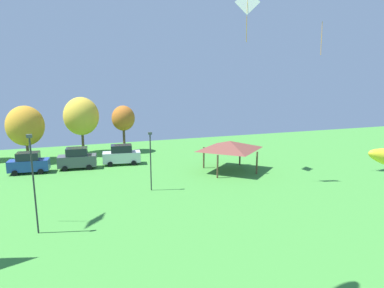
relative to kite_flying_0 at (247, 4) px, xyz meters
name	(u,v)px	position (x,y,z in m)	size (l,w,h in m)	color
kite_flying_0	(247,4)	(0.00, 0.00, 0.00)	(2.21, 0.96, 4.80)	white
kite_flying_4	(322,9)	(10.40, 2.44, 0.59)	(4.34, 3.93, 5.30)	purple
parked_car_leftmost	(29,163)	(-21.47, 11.37, -16.48)	(4.49, 2.20, 2.45)	#234299
parked_car_second_from_left	(77,159)	(-16.16, 11.58, -16.43)	(4.57, 2.36, 2.57)	#4C5156
parked_car_third_from_left	(122,155)	(-10.85, 11.86, -16.45)	(4.78, 2.28, 2.52)	silver
park_pavilion	(230,145)	(0.78, 4.82, -14.60)	(6.28, 5.55, 3.60)	brown
light_post_0	(33,179)	(-19.03, -5.53, -13.67)	(0.36, 0.20, 7.20)	#2D2D33
light_post_1	(151,158)	(-9.39, 0.99, -14.39)	(0.36, 0.20, 5.80)	#2D2D33
treeline_tree_1	(25,126)	(-22.24, 17.32, -12.98)	(4.68, 4.68, 7.29)	brown
treeline_tree_2	(81,116)	(-15.30, 19.67, -12.28)	(4.86, 4.86, 8.09)	brown
treeline_tree_3	(123,118)	(-9.54, 19.11, -12.75)	(3.31, 3.31, 6.79)	brown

